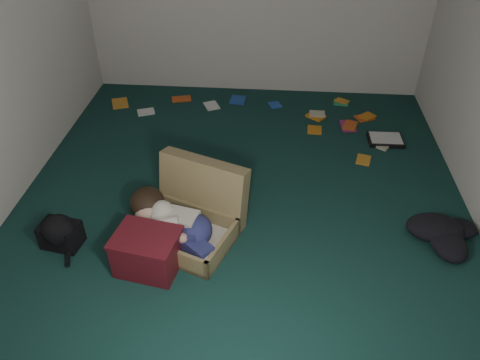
# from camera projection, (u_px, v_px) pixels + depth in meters

# --- Properties ---
(floor) EXTENTS (4.50, 4.50, 0.00)m
(floor) POSITION_uv_depth(u_px,v_px,m) (241.00, 201.00, 4.21)
(floor) COLOR #11312D
(floor) RESTS_ON ground
(wall_front) EXTENTS (4.50, 0.00, 4.50)m
(wall_front) POSITION_uv_depth(u_px,v_px,m) (191.00, 325.00, 1.64)
(wall_front) COLOR silver
(wall_front) RESTS_ON ground
(suitcase) EXTENTS (0.99, 0.98, 0.57)m
(suitcase) POSITION_uv_depth(u_px,v_px,m) (191.00, 214.00, 3.81)
(suitcase) COLOR #8F7C4F
(suitcase) RESTS_ON floor
(person) EXTENTS (0.75, 0.61, 0.35)m
(person) POSITION_uv_depth(u_px,v_px,m) (173.00, 222.00, 3.66)
(person) COLOR beige
(person) RESTS_ON suitcase
(maroon_bin) EXTENTS (0.53, 0.45, 0.32)m
(maroon_bin) POSITION_uv_depth(u_px,v_px,m) (148.00, 252.00, 3.48)
(maroon_bin) COLOR #521019
(maroon_bin) RESTS_ON floor
(backpack) EXTENTS (0.42, 0.36, 0.23)m
(backpack) POSITION_uv_depth(u_px,v_px,m) (61.00, 234.00, 3.71)
(backpack) COLOR black
(backpack) RESTS_ON floor
(clothing_pile) EXTENTS (0.58, 0.52, 0.15)m
(clothing_pile) POSITION_uv_depth(u_px,v_px,m) (448.00, 234.00, 3.76)
(clothing_pile) COLOR black
(clothing_pile) RESTS_ON floor
(paper_tray) EXTENTS (0.37, 0.28, 0.05)m
(paper_tray) POSITION_uv_depth(u_px,v_px,m) (385.00, 140.00, 4.99)
(paper_tray) COLOR black
(paper_tray) RESTS_ON floor
(book_scatter) EXTENTS (3.19, 1.40, 0.02)m
(book_scatter) POSITION_uv_depth(u_px,v_px,m) (274.00, 116.00, 5.42)
(book_scatter) COLOR orange
(book_scatter) RESTS_ON floor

